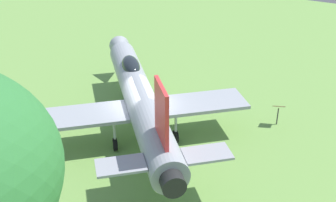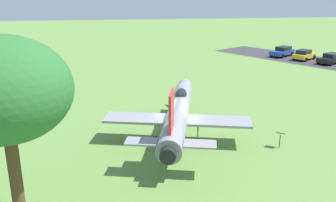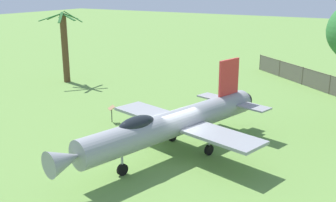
{
  "view_description": "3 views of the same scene",
  "coord_description": "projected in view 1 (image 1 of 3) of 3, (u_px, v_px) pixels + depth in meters",
  "views": [
    {
      "loc": [
        16.73,
        -7.17,
        11.2
      ],
      "look_at": [
        0.72,
        1.1,
        1.8
      ],
      "focal_mm": 46.37,
      "sensor_mm": 36.0,
      "label": 1
    },
    {
      "loc": [
        23.3,
        -3.97,
        10.13
      ],
      "look_at": [
        0.62,
        -0.78,
        2.98
      ],
      "focal_mm": 38.95,
      "sensor_mm": 36.0,
      "label": 2
    },
    {
      "loc": [
        -18.0,
        -10.45,
        9.12
      ],
      "look_at": [
        0.12,
        0.52,
        2.96
      ],
      "focal_mm": 43.24,
      "sensor_mm": 36.0,
      "label": 3
    }
  ],
  "objects": [
    {
      "name": "info_plaque",
      "position": [
        278.0,
        109.0,
        21.58
      ],
      "size": [
        0.67,
        0.72,
        1.14
      ],
      "color": "#333333",
      "rests_on": "ground_plane"
    },
    {
      "name": "ground_plane",
      "position": [
        141.0,
        132.0,
        21.28
      ],
      "size": [
        200.0,
        200.0,
        0.0
      ],
      "primitive_type": "plane",
      "color": "#668E42"
    },
    {
      "name": "display_jet",
      "position": [
        139.0,
        96.0,
        20.73
      ],
      "size": [
        14.14,
        10.03,
        4.73
      ],
      "rotation": [
        0.0,
        0.0,
        2.9
      ],
      "color": "gray",
      "rests_on": "ground_plane"
    }
  ]
}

